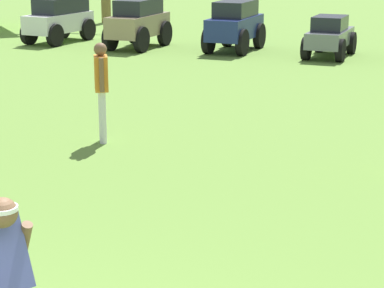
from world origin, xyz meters
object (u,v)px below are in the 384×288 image
at_px(parked_car_slot_b, 138,22).
at_px(teammate_deep, 101,83).
at_px(parked_car_slot_a, 59,18).
at_px(parked_car_slot_c, 235,24).
at_px(parked_car_slot_d, 330,36).
at_px(frisbee_thrower, 0,278).

bearing_deg(parked_car_slot_b, teammate_deep, -68.33).
distance_m(teammate_deep, parked_car_slot_a, 11.99).
bearing_deg(parked_car_slot_b, parked_car_slot_a, 173.79).
relative_size(teammate_deep, parked_car_slot_c, 0.66).
xyz_separation_m(teammate_deep, parked_car_slot_d, (1.66, 9.95, -0.38)).
bearing_deg(parked_car_slot_b, parked_car_slot_c, 8.85).
bearing_deg(frisbee_thrower, parked_car_slot_a, 119.24).
bearing_deg(frisbee_thrower, parked_car_slot_b, 111.51).
bearing_deg(parked_car_slot_c, teammate_deep, -84.05).
height_order(frisbee_thrower, parked_car_slot_a, frisbee_thrower).
height_order(frisbee_thrower, parked_car_slot_b, frisbee_thrower).
relative_size(teammate_deep, parked_car_slot_a, 0.63).
xyz_separation_m(frisbee_thrower, parked_car_slot_a, (-9.00, 16.09, -0.08)).
xyz_separation_m(parked_car_slot_b, parked_car_slot_d, (5.51, 0.26, -0.18)).
height_order(teammate_deep, parked_car_slot_b, teammate_deep).
bearing_deg(parked_car_slot_a, parked_car_slot_c, 1.35).
bearing_deg(parked_car_slot_b, parked_car_slot_d, 2.72).
distance_m(frisbee_thrower, parked_car_slot_a, 18.44).
xyz_separation_m(parked_car_slot_a, parked_car_slot_d, (8.30, -0.04, -0.16)).
distance_m(frisbee_thrower, teammate_deep, 6.54).
relative_size(teammate_deep, parked_car_slot_b, 0.66).
distance_m(parked_car_slot_a, parked_car_slot_d, 8.30).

